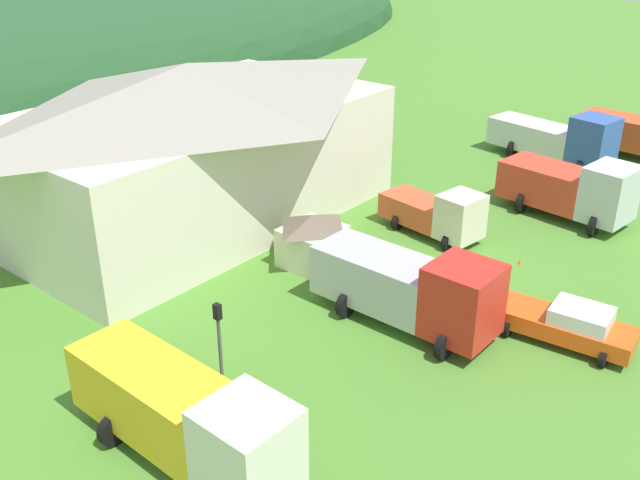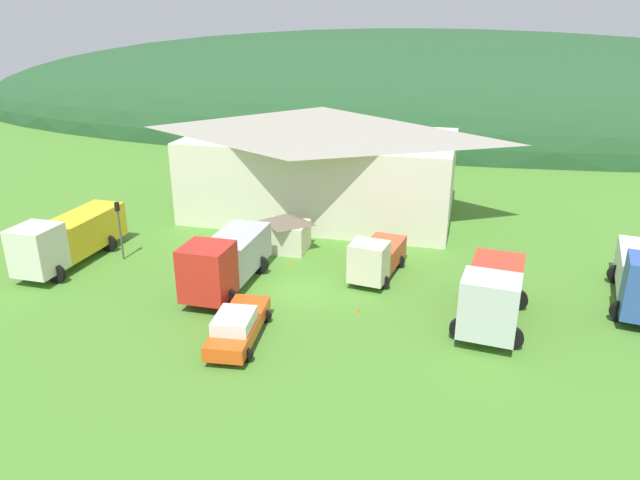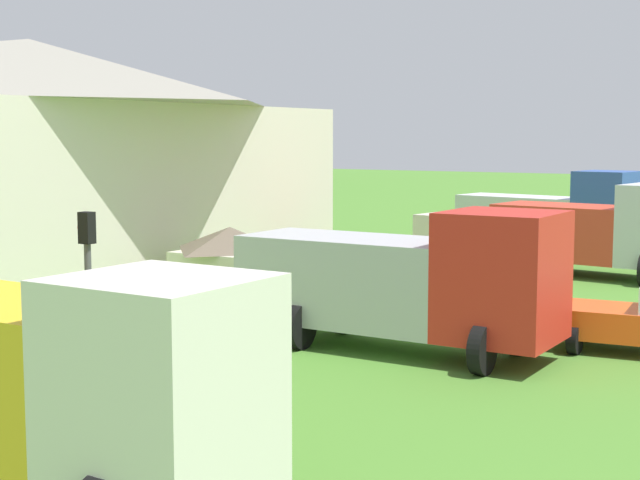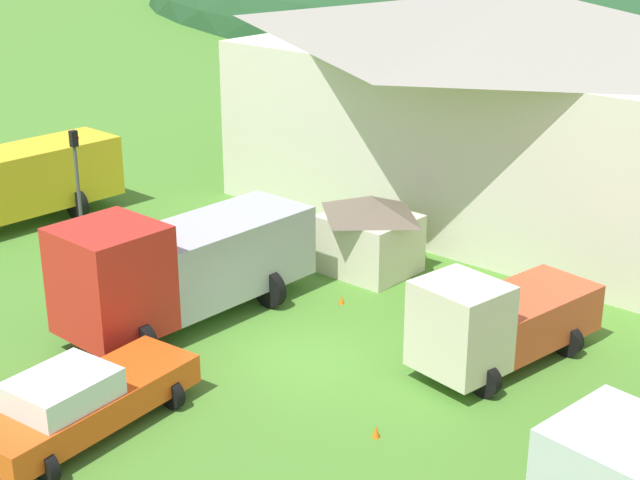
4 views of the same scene
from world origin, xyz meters
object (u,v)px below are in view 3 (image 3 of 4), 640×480
Objects in this scene: crane_truck_red at (411,279)px; light_truck_cream at (418,254)px; heavy_rig_striped at (24,372)px; box_truck_blue at (558,211)px; play_shed_cream at (230,270)px; tow_truck_silver at (602,230)px; depot_building at (33,162)px; traffic_light_west at (88,294)px; traffic_cone_mid_row at (556,306)px; traffic_cone_near_pickup at (324,318)px.

crane_truck_red reaches higher than light_truck_cream.
heavy_rig_striped is 32.94m from box_truck_blue.
play_shed_cream is 14.61m from tow_truck_silver.
heavy_rig_striped is (-12.66, -13.77, -2.47)m from depot_building.
depot_building reaches higher than tow_truck_silver.
tow_truck_silver is 0.85× the size of box_truck_blue.
heavy_rig_striped is at bearing -152.26° from traffic_light_west.
play_shed_cream is at bearing 166.74° from crane_truck_red.
traffic_light_west is 16.31m from traffic_cone_mid_row.
tow_truck_silver is 12.56× the size of traffic_cone_mid_row.
depot_building is 2.54× the size of heavy_rig_striped.
traffic_cone_near_pickup is (10.57, 1.57, -2.34)m from traffic_light_west.
crane_truck_red is at bearing -97.46° from depot_building.
heavy_rig_striped reaches higher than play_shed_cream.
box_truck_blue is 30.15m from traffic_light_west.
traffic_light_west reaches higher than box_truck_blue.
light_truck_cream is 14.20m from box_truck_blue.
traffic_cone_near_pickup is (-19.55, 0.56, -1.69)m from box_truck_blue.
light_truck_cream is at bearing -3.61° from traffic_cone_near_pickup.
crane_truck_red is 13.54× the size of traffic_cone_mid_row.
depot_building reaches higher than traffic_cone_mid_row.
tow_truck_silver is at bearing -21.21° from traffic_cone_near_pickup.
play_shed_cream is 2.99m from traffic_cone_near_pickup.
light_truck_cream is 5.51m from traffic_cone_near_pickup.
depot_building is 8.76m from play_shed_cream.
depot_building reaches higher than box_truck_blue.
traffic_cone_near_pickup is (-5.36, 0.34, -1.26)m from light_truck_cream.
traffic_light_west is at bearing -90.96° from tow_truck_silver.
play_shed_cream is at bearing -92.35° from depot_building.
heavy_rig_striped is 14.65× the size of traffic_cone_mid_row.
play_shed_cream is 6.64m from crane_truck_red.
traffic_cone_mid_row is at bearing -50.50° from play_shed_cream.
box_truck_blue is at bearing 1.93° from traffic_light_west.
light_truck_cream is at bearing -116.69° from tow_truck_silver.
crane_truck_red reaches higher than heavy_rig_striped.
box_truck_blue reaches higher than traffic_cone_near_pickup.
play_shed_cream is 20.76m from box_truck_blue.
depot_building is 2.96× the size of tow_truck_silver.
box_truck_blue is (22.11, 3.36, -0.07)m from crane_truck_red.
tow_truck_silver is at bearing 3.51° from traffic_cone_mid_row.
traffic_light_west is at bearing 167.82° from traffic_cone_mid_row.
depot_building is at bearing -143.20° from light_truck_cream.
traffic_cone_mid_row is (-6.59, -0.40, -1.72)m from tow_truck_silver.
light_truck_cream is 11.04× the size of traffic_cone_near_pickup.
tow_truck_silver is at bearing -53.31° from box_truck_blue.
crane_truck_red is (10.74, -0.91, 0.00)m from heavy_rig_striped.
play_shed_cream is 0.40× the size of tow_truck_silver.
traffic_cone_mid_row is (7.76, -1.06, -1.75)m from crane_truck_red.
tow_truck_silver is at bearing -50.98° from depot_building.
traffic_cone_mid_row is (-0.16, -4.64, -1.26)m from light_truck_cream.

